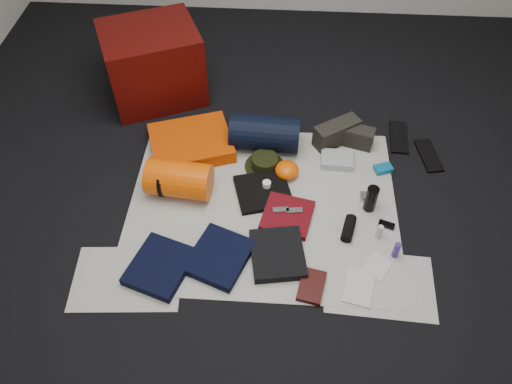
# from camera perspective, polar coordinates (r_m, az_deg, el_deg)

# --- Properties ---
(floor) EXTENTS (4.50, 4.50, 0.02)m
(floor) POSITION_cam_1_polar(r_m,az_deg,el_deg) (3.02, 0.77, -1.65)
(floor) COLOR black
(floor) RESTS_ON ground
(newspaper_mat) EXTENTS (1.60, 1.30, 0.01)m
(newspaper_mat) POSITION_cam_1_polar(r_m,az_deg,el_deg) (3.01, 0.77, -1.49)
(newspaper_mat) COLOR beige
(newspaper_mat) RESTS_ON floor
(newspaper_sheet_front_left) EXTENTS (0.61, 0.44, 0.00)m
(newspaper_sheet_front_left) POSITION_cam_1_polar(r_m,az_deg,el_deg) (2.81, -14.49, -9.52)
(newspaper_sheet_front_left) COLOR beige
(newspaper_sheet_front_left) RESTS_ON floor
(newspaper_sheet_front_right) EXTENTS (0.60, 0.43, 0.00)m
(newspaper_sheet_front_right) POSITION_cam_1_polar(r_m,az_deg,el_deg) (2.78, 13.90, -10.17)
(newspaper_sheet_front_right) COLOR beige
(newspaper_sheet_front_right) RESTS_ON floor
(red_cabinet) EXTENTS (0.79, 0.74, 0.53)m
(red_cabinet) POSITION_cam_1_polar(r_m,az_deg,el_deg) (3.68, -11.66, 14.15)
(red_cabinet) COLOR #470705
(red_cabinet) RESTS_ON floor
(sleeping_pad) EXTENTS (0.62, 0.56, 0.09)m
(sleeping_pad) POSITION_cam_1_polar(r_m,az_deg,el_deg) (3.32, -7.42, 5.58)
(sleeping_pad) COLOR #D34202
(sleeping_pad) RESTS_ON newspaper_mat
(stuff_sack) EXTENTS (0.40, 0.26, 0.23)m
(stuff_sack) POSITION_cam_1_polar(r_m,az_deg,el_deg) (3.02, -8.78, 1.44)
(stuff_sack) COLOR #E34D03
(stuff_sack) RESTS_ON newspaper_mat
(sack_strap_left) EXTENTS (0.02, 0.22, 0.22)m
(sack_strap_left) POSITION_cam_1_polar(r_m,az_deg,el_deg) (3.05, -10.62, 1.47)
(sack_strap_left) COLOR black
(sack_strap_left) RESTS_ON newspaper_mat
(sack_strap_right) EXTENTS (0.03, 0.22, 0.22)m
(sack_strap_right) POSITION_cam_1_polar(r_m,az_deg,el_deg) (3.01, -6.90, 1.30)
(sack_strap_right) COLOR black
(sack_strap_right) RESTS_ON newspaper_mat
(navy_duffel) EXTENTS (0.46, 0.26, 0.23)m
(navy_duffel) POSITION_cam_1_polar(r_m,az_deg,el_deg) (3.26, 1.02, 6.72)
(navy_duffel) COLOR black
(navy_duffel) RESTS_ON newspaper_mat
(boonie_brim) EXTENTS (0.32, 0.32, 0.01)m
(boonie_brim) POSITION_cam_1_polar(r_m,az_deg,el_deg) (3.21, 1.01, 2.96)
(boonie_brim) COLOR black
(boonie_brim) RESTS_ON newspaper_mat
(boonie_crown) EXTENTS (0.17, 0.17, 0.07)m
(boonie_crown) POSITION_cam_1_polar(r_m,az_deg,el_deg) (3.18, 1.02, 3.46)
(boonie_crown) COLOR black
(boonie_crown) RESTS_ON boonie_brim
(hiking_boot_left) EXTENTS (0.32, 0.27, 0.16)m
(hiking_boot_left) POSITION_cam_1_polar(r_m,az_deg,el_deg) (3.36, 9.21, 6.69)
(hiking_boot_left) COLOR black
(hiking_boot_left) RESTS_ON newspaper_mat
(hiking_boot_right) EXTENTS (0.29, 0.18, 0.14)m
(hiking_boot_right) POSITION_cam_1_polar(r_m,az_deg,el_deg) (3.38, 11.00, 6.35)
(hiking_boot_right) COLOR black
(hiking_boot_right) RESTS_ON newspaper_mat
(flip_flop_left) EXTENTS (0.13, 0.31, 0.02)m
(flip_flop_left) POSITION_cam_1_polar(r_m,az_deg,el_deg) (3.54, 15.98, 6.04)
(flip_flop_left) COLOR black
(flip_flop_left) RESTS_ON floor
(flip_flop_right) EXTENTS (0.16, 0.31, 0.02)m
(flip_flop_right) POSITION_cam_1_polar(r_m,az_deg,el_deg) (3.47, 19.12, 3.96)
(flip_flop_right) COLOR black
(flip_flop_right) RESTS_ON floor
(trousers_navy_a) EXTENTS (0.39, 0.41, 0.05)m
(trousers_navy_a) POSITION_cam_1_polar(r_m,az_deg,el_deg) (2.77, -10.92, -8.35)
(trousers_navy_a) COLOR black
(trousers_navy_a) RESTS_ON newspaper_mat
(trousers_navy_b) EXTENTS (0.40, 0.42, 0.05)m
(trousers_navy_b) POSITION_cam_1_polar(r_m,az_deg,el_deg) (2.76, -4.21, -7.39)
(trousers_navy_b) COLOR black
(trousers_navy_b) RESTS_ON newspaper_mat
(trousers_charcoal) EXTENTS (0.34, 0.37, 0.05)m
(trousers_charcoal) POSITION_cam_1_polar(r_m,az_deg,el_deg) (2.77, 2.48, -7.10)
(trousers_charcoal) COLOR black
(trousers_charcoal) RESTS_ON newspaper_mat
(black_tshirt) EXTENTS (0.39, 0.37, 0.03)m
(black_tshirt) POSITION_cam_1_polar(r_m,az_deg,el_deg) (3.05, 0.82, 0.09)
(black_tshirt) COLOR black
(black_tshirt) RESTS_ON newspaper_mat
(red_shirt) EXTENTS (0.33, 0.33, 0.04)m
(red_shirt) POSITION_cam_1_polar(r_m,az_deg,el_deg) (2.94, 3.60, -2.70)
(red_shirt) COLOR #5B0910
(red_shirt) RESTS_ON newspaper_mat
(orange_stuff_sack) EXTENTS (0.19, 0.19, 0.10)m
(orange_stuff_sack) POSITION_cam_1_polar(r_m,az_deg,el_deg) (3.13, 3.55, 2.52)
(orange_stuff_sack) COLOR #E34D03
(orange_stuff_sack) RESTS_ON newspaper_mat
(first_aid_pouch) EXTENTS (0.21, 0.16, 0.05)m
(first_aid_pouch) POSITION_cam_1_polar(r_m,az_deg,el_deg) (3.26, 9.23, 3.63)
(first_aid_pouch) COLOR #97A098
(first_aid_pouch) RESTS_ON newspaper_mat
(water_bottle) EXTENTS (0.09, 0.09, 0.18)m
(water_bottle) POSITION_cam_1_polar(r_m,az_deg,el_deg) (3.00, 13.02, -0.76)
(water_bottle) COLOR black
(water_bottle) RESTS_ON newspaper_mat
(speaker) EXTENTS (0.10, 0.18, 0.06)m
(speaker) POSITION_cam_1_polar(r_m,az_deg,el_deg) (2.91, 10.54, -4.10)
(speaker) COLOR black
(speaker) RESTS_ON newspaper_mat
(compact_camera) EXTENTS (0.10, 0.06, 0.04)m
(compact_camera) POSITION_cam_1_polar(r_m,az_deg,el_deg) (3.09, 12.66, -0.60)
(compact_camera) COLOR #ADACB1
(compact_camera) RESTS_ON newspaper_mat
(cyan_case) EXTENTS (0.13, 0.10, 0.04)m
(cyan_case) POSITION_cam_1_polar(r_m,az_deg,el_deg) (3.28, 14.33, 2.59)
(cyan_case) COLOR #0D5B84
(cyan_case) RESTS_ON newspaper_mat
(toiletry_purple) EXTENTS (0.04, 0.04, 0.11)m
(toiletry_purple) POSITION_cam_1_polar(r_m,az_deg,el_deg) (2.85, 15.74, -6.42)
(toiletry_purple) COLOR navy
(toiletry_purple) RESTS_ON newspaper_mat
(toiletry_clear) EXTENTS (0.04, 0.04, 0.10)m
(toiletry_clear) POSITION_cam_1_polar(r_m,az_deg,el_deg) (2.91, 13.93, -4.45)
(toiletry_clear) COLOR #ACB1AD
(toiletry_clear) RESTS_ON newspaper_mat
(paperback_book) EXTENTS (0.17, 0.22, 0.03)m
(paperback_book) POSITION_cam_1_polar(r_m,az_deg,el_deg) (2.69, 6.37, -10.64)
(paperback_book) COLOR black
(paperback_book) RESTS_ON newspaper_mat
(map_booklet) EXTENTS (0.19, 0.25, 0.01)m
(map_booklet) POSITION_cam_1_polar(r_m,az_deg,el_deg) (2.74, 11.69, -10.57)
(map_booklet) COLOR #B9B9B0
(map_booklet) RESTS_ON newspaper_mat
(map_printout) EXTENTS (0.18, 0.19, 0.01)m
(map_printout) POSITION_cam_1_polar(r_m,az_deg,el_deg) (2.83, 13.69, -8.29)
(map_printout) COLOR #B9B9B0
(map_printout) RESTS_ON newspaper_mat
(sunglasses) EXTENTS (0.10, 0.07, 0.02)m
(sunglasses) POSITION_cam_1_polar(r_m,az_deg,el_deg) (3.00, 14.69, -3.63)
(sunglasses) COLOR black
(sunglasses) RESTS_ON newspaper_mat
(key_cluster) EXTENTS (0.07, 0.07, 0.01)m
(key_cluster) POSITION_cam_1_polar(r_m,az_deg,el_deg) (2.81, -13.92, -8.87)
(key_cluster) COLOR #ADACB1
(key_cluster) RESTS_ON newspaper_mat
(tape_roll) EXTENTS (0.05, 0.05, 0.03)m
(tape_roll) POSITION_cam_1_polar(r_m,az_deg,el_deg) (3.05, 1.23, 0.91)
(tape_roll) COLOR silver
(tape_roll) RESTS_ON black_tshirt
(energy_bar_a) EXTENTS (0.10, 0.05, 0.01)m
(energy_bar_a) POSITION_cam_1_polar(r_m,az_deg,el_deg) (2.93, 2.85, -2.05)
(energy_bar_a) COLOR #ADACB1
(energy_bar_a) RESTS_ON red_shirt
(energy_bar_b) EXTENTS (0.10, 0.05, 0.01)m
(energy_bar_b) POSITION_cam_1_polar(r_m,az_deg,el_deg) (2.93, 4.42, -2.13)
(energy_bar_b) COLOR #ADACB1
(energy_bar_b) RESTS_ON red_shirt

